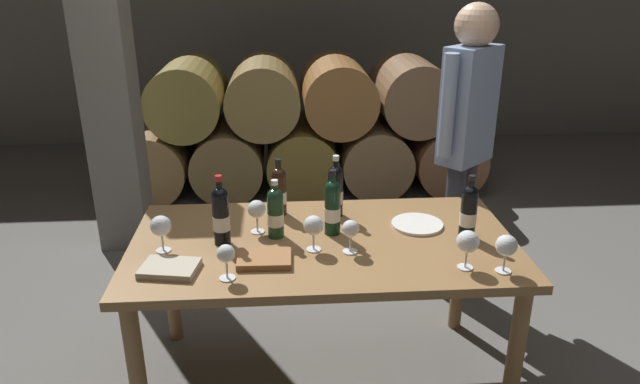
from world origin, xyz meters
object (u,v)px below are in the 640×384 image
object	(u,v)px
wine_glass_2	(314,226)
wine_bottle_0	(275,212)
tasting_notebook	(170,268)
sommelier_presenting	(467,129)
wine_glass_1	(257,210)
serving_plate	(417,224)
wine_bottle_4	(279,190)
wine_glass_3	(506,246)
wine_glass_6	(226,255)
wine_bottle_2	(332,207)
wine_bottle_5	(469,211)
wine_glass_0	(468,242)
wine_bottle_1	(221,215)
wine_glass_4	(161,227)
wine_glass_5	(351,230)
dining_table	(323,258)
leather_ledger	(264,259)
wine_bottle_3	(336,190)

from	to	relation	value
wine_glass_2	wine_bottle_0	bearing A→B (deg)	138.44
tasting_notebook	sommelier_presenting	size ratio (longest dim) A/B	0.13
wine_bottle_0	wine_glass_1	world-z (taller)	wine_bottle_0
wine_glass_1	serving_plate	world-z (taller)	wine_glass_1
wine_bottle_4	wine_glass_3	bearing A→B (deg)	-35.23
wine_bottle_0	wine_glass_6	world-z (taller)	wine_bottle_0
wine_bottle_2	wine_bottle_5	size ratio (longest dim) A/B	1.03
wine_glass_6	wine_glass_0	bearing A→B (deg)	1.12
wine_bottle_0	sommelier_presenting	world-z (taller)	sommelier_presenting
wine_bottle_1	wine_glass_4	bearing A→B (deg)	-167.46
sommelier_presenting	wine_glass_3	bearing A→B (deg)	-98.32
wine_glass_5	wine_bottle_1	bearing A→B (deg)	167.59
wine_glass_6	wine_bottle_0	bearing A→B (deg)	62.17
dining_table	wine_glass_5	world-z (taller)	wine_glass_5
wine_bottle_5	sommelier_presenting	size ratio (longest dim) A/B	0.17
wine_bottle_0	wine_bottle_5	distance (m)	0.85
wine_bottle_5	wine_glass_5	xyz separation A→B (m)	(-0.54, -0.10, -0.02)
wine_bottle_5	leather_ledger	bearing A→B (deg)	-169.51
wine_bottle_0	wine_bottle_5	size ratio (longest dim) A/B	0.92
sommelier_presenting	wine_bottle_5	bearing A→B (deg)	-105.53
wine_bottle_3	tasting_notebook	world-z (taller)	wine_bottle_3
wine_bottle_1	wine_glass_3	size ratio (longest dim) A/B	1.99
wine_bottle_0	wine_glass_2	bearing A→B (deg)	-41.56
sommelier_presenting	wine_glass_1	bearing A→B (deg)	-150.55
wine_glass_5	wine_bottle_5	bearing A→B (deg)	10.89
wine_bottle_3	wine_glass_0	distance (m)	0.73
wine_glass_0	wine_glass_6	size ratio (longest dim) A/B	1.12
wine_glass_6	leather_ledger	world-z (taller)	wine_glass_6
wine_bottle_3	wine_bottle_5	world-z (taller)	wine_bottle_3
wine_bottle_4	wine_glass_6	world-z (taller)	wine_bottle_4
dining_table	wine_glass_2	world-z (taller)	wine_glass_2
wine_bottle_5	leather_ledger	size ratio (longest dim) A/B	1.34
wine_glass_0	sommelier_presenting	bearing A→B (deg)	73.86
wine_bottle_4	wine_glass_6	xyz separation A→B (m)	(-0.21, -0.61, -0.02)
dining_table	sommelier_presenting	xyz separation A→B (m)	(0.85, 0.75, 0.37)
wine_bottle_2	wine_bottle_4	distance (m)	0.33
dining_table	leather_ledger	distance (m)	0.33
wine_glass_2	wine_glass_4	bearing A→B (deg)	176.83
wine_bottle_4	serving_plate	world-z (taller)	wine_bottle_4
wine_glass_1	serving_plate	size ratio (longest dim) A/B	0.65
wine_bottle_2	wine_bottle_4	world-z (taller)	wine_bottle_2
wine_glass_0	wine_glass_1	bearing A→B (deg)	155.20
wine_bottle_1	wine_glass_6	size ratio (longest dim) A/B	2.17
wine_glass_0	wine_bottle_1	bearing A→B (deg)	163.80
wine_bottle_4	tasting_notebook	xyz separation A→B (m)	(-0.44, -0.53, -0.11)
wine_bottle_0	tasting_notebook	distance (m)	0.52
wine_bottle_5	wine_bottle_4	bearing A→B (deg)	159.16
wine_bottle_1	wine_glass_0	size ratio (longest dim) A/B	1.93
wine_bottle_0	wine_bottle_2	size ratio (longest dim) A/B	0.89
wine_glass_6	serving_plate	distance (m)	0.95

